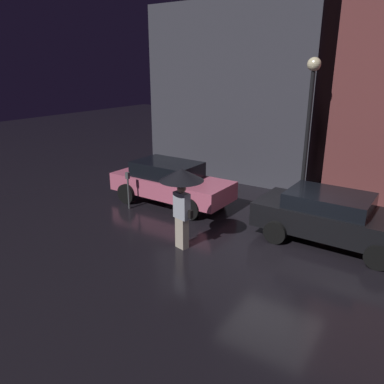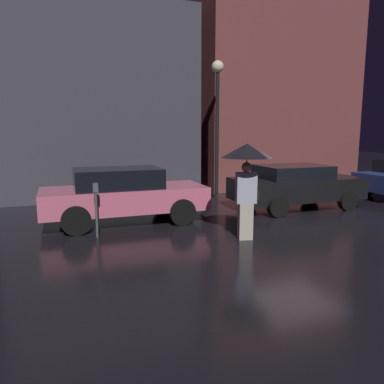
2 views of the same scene
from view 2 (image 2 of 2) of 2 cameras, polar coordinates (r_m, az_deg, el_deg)
ground_plane at (r=11.12m, az=15.36°, el=-4.11°), size 60.00×60.00×0.00m
building_facade_left at (r=15.32m, az=-14.19°, el=13.11°), size 7.44×3.00×7.22m
building_facade_right at (r=18.24m, az=12.55°, el=14.48°), size 7.48×3.00×8.47m
parked_car_pink at (r=10.44m, az=-10.46°, el=-0.29°), size 4.46×1.94×1.51m
parked_car_black at (r=12.66m, az=15.50°, el=0.99°), size 4.27×2.03×1.42m
pedestrian_with_umbrella at (r=8.62m, az=8.34°, el=4.35°), size 1.17×1.17×2.23m
parking_meter at (r=9.10m, az=-14.42°, el=-1.81°), size 0.12×0.10×1.31m
street_lamp_near at (r=13.93m, az=3.88°, el=13.31°), size 0.44×0.44×5.00m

